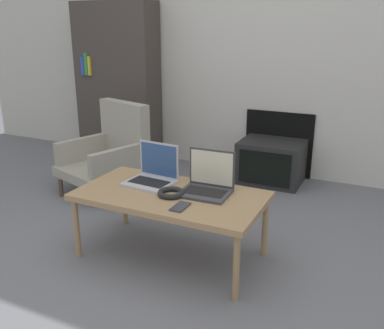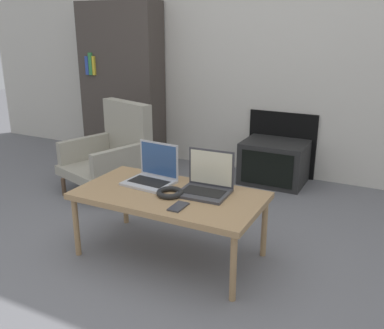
# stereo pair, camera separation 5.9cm
# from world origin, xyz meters

# --- Properties ---
(ground_plane) EXTENTS (14.00, 14.00, 0.00)m
(ground_plane) POSITION_xyz_m (0.00, 0.00, 0.00)
(ground_plane) COLOR slate
(wall_back) EXTENTS (7.00, 0.08, 2.60)m
(wall_back) POSITION_xyz_m (0.00, 2.20, 1.29)
(wall_back) COLOR beige
(wall_back) RESTS_ON ground_plane
(table) EXTENTS (1.12, 0.60, 0.42)m
(table) POSITION_xyz_m (0.00, 0.35, 0.39)
(table) COLOR #9E7A51
(table) RESTS_ON ground_plane
(laptop_left) EXTENTS (0.31, 0.26, 0.25)m
(laptop_left) POSITION_xyz_m (-0.19, 0.47, 0.48)
(laptop_left) COLOR #B2B2B7
(laptop_left) RESTS_ON table
(laptop_right) EXTENTS (0.30, 0.25, 0.25)m
(laptop_right) POSITION_xyz_m (0.19, 0.47, 0.48)
(laptop_right) COLOR #38383D
(laptop_right) RESTS_ON table
(headphones) EXTENTS (0.16, 0.16, 0.03)m
(headphones) POSITION_xyz_m (0.02, 0.32, 0.44)
(headphones) COLOR black
(headphones) RESTS_ON table
(phone) EXTENTS (0.07, 0.14, 0.01)m
(phone) POSITION_xyz_m (0.15, 0.18, 0.43)
(phone) COLOR #333338
(phone) RESTS_ON table
(tv) EXTENTS (0.56, 0.45, 0.38)m
(tv) POSITION_xyz_m (0.19, 1.92, 0.19)
(tv) COLOR black
(tv) RESTS_ON ground_plane
(armchair) EXTENTS (0.73, 0.77, 0.75)m
(armchair) POSITION_xyz_m (-1.03, 1.17, 0.34)
(armchair) COLOR gray
(armchair) RESTS_ON ground_plane
(bookshelf) EXTENTS (0.88, 0.32, 1.61)m
(bookshelf) POSITION_xyz_m (-1.51, 2.00, 0.81)
(bookshelf) COLOR #3F3833
(bookshelf) RESTS_ON ground_plane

